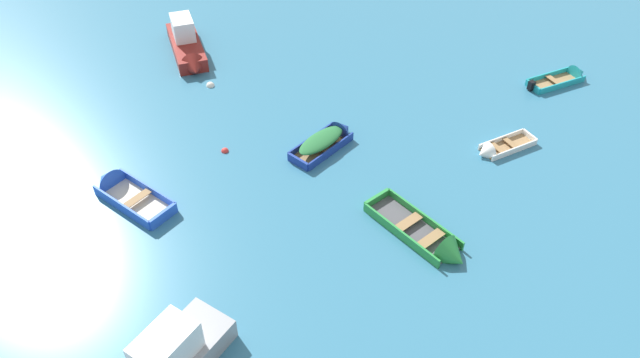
{
  "coord_description": "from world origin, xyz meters",
  "views": [
    {
      "loc": [
        -1.2,
        0.36,
        17.02
      ],
      "look_at": [
        0.0,
        19.47,
        0.15
      ],
      "focal_mm": 33.45,
      "sensor_mm": 36.0,
      "label": 1
    }
  ],
  "objects_px": {
    "motor_launch_maroon_back_row_right": "(187,46)",
    "rowboat_blue_midfield_right": "(119,189)",
    "rowboat_white_center": "(494,150)",
    "rowboat_deep_blue_far_right": "(329,138)",
    "mooring_buoy_central": "(225,151)",
    "mooring_buoy_trailing": "(210,86)",
    "rowboat_green_far_left": "(436,245)",
    "rowboat_turquoise_outer_left": "(568,77)"
  },
  "relations": [
    {
      "from": "motor_launch_maroon_back_row_right",
      "to": "rowboat_blue_midfield_right",
      "type": "bearing_deg",
      "value": -98.49
    },
    {
      "from": "rowboat_white_center",
      "to": "rowboat_deep_blue_far_right",
      "type": "xyz_separation_m",
      "value": [
        -7.43,
        1.13,
        0.17
      ]
    },
    {
      "from": "rowboat_blue_midfield_right",
      "to": "mooring_buoy_central",
      "type": "distance_m",
      "value": 4.94
    },
    {
      "from": "rowboat_white_center",
      "to": "motor_launch_maroon_back_row_right",
      "type": "relative_size",
      "value": 0.55
    },
    {
      "from": "rowboat_deep_blue_far_right",
      "to": "mooring_buoy_trailing",
      "type": "xyz_separation_m",
      "value": [
        -5.88,
        5.31,
        -0.31
      ]
    },
    {
      "from": "mooring_buoy_trailing",
      "to": "mooring_buoy_central",
      "type": "bearing_deg",
      "value": -79.07
    },
    {
      "from": "rowboat_green_far_left",
      "to": "mooring_buoy_trailing",
      "type": "bearing_deg",
      "value": 128.18
    },
    {
      "from": "mooring_buoy_trailing",
      "to": "rowboat_turquoise_outer_left",
      "type": "bearing_deg",
      "value": -1.67
    },
    {
      "from": "rowboat_deep_blue_far_right",
      "to": "mooring_buoy_central",
      "type": "height_order",
      "value": "rowboat_deep_blue_far_right"
    },
    {
      "from": "motor_launch_maroon_back_row_right",
      "to": "mooring_buoy_central",
      "type": "xyz_separation_m",
      "value": [
        2.55,
        -8.85,
        -0.61
      ]
    },
    {
      "from": "rowboat_green_far_left",
      "to": "mooring_buoy_central",
      "type": "xyz_separation_m",
      "value": [
        -8.39,
        6.46,
        -0.19
      ]
    },
    {
      "from": "motor_launch_maroon_back_row_right",
      "to": "mooring_buoy_trailing",
      "type": "height_order",
      "value": "motor_launch_maroon_back_row_right"
    },
    {
      "from": "mooring_buoy_trailing",
      "to": "mooring_buoy_central",
      "type": "distance_m",
      "value": 5.68
    },
    {
      "from": "mooring_buoy_central",
      "to": "rowboat_turquoise_outer_left",
      "type": "bearing_deg",
      "value": 15.69
    },
    {
      "from": "rowboat_deep_blue_far_right",
      "to": "rowboat_blue_midfield_right",
      "type": "bearing_deg",
      "value": -162.9
    },
    {
      "from": "mooring_buoy_trailing",
      "to": "mooring_buoy_central",
      "type": "relative_size",
      "value": 1.26
    },
    {
      "from": "rowboat_green_far_left",
      "to": "rowboat_white_center",
      "type": "relative_size",
      "value": 1.43
    },
    {
      "from": "motor_launch_maroon_back_row_right",
      "to": "mooring_buoy_central",
      "type": "bearing_deg",
      "value": -73.9
    },
    {
      "from": "rowboat_white_center",
      "to": "mooring_buoy_central",
      "type": "distance_m",
      "value": 12.26
    },
    {
      "from": "rowboat_green_far_left",
      "to": "mooring_buoy_trailing",
      "type": "xyz_separation_m",
      "value": [
        -9.46,
        12.04,
        -0.19
      ]
    },
    {
      "from": "rowboat_blue_midfield_right",
      "to": "mooring_buoy_trailing",
      "type": "height_order",
      "value": "rowboat_blue_midfield_right"
    },
    {
      "from": "rowboat_white_center",
      "to": "rowboat_blue_midfield_right",
      "type": "distance_m",
      "value": 16.56
    },
    {
      "from": "rowboat_deep_blue_far_right",
      "to": "mooring_buoy_central",
      "type": "relative_size",
      "value": 9.82
    },
    {
      "from": "rowboat_white_center",
      "to": "rowboat_deep_blue_far_right",
      "type": "bearing_deg",
      "value": 171.38
    },
    {
      "from": "motor_launch_maroon_back_row_right",
      "to": "mooring_buoy_trailing",
      "type": "bearing_deg",
      "value": -65.71
    },
    {
      "from": "rowboat_white_center",
      "to": "rowboat_blue_midfield_right",
      "type": "bearing_deg",
      "value": -174.25
    },
    {
      "from": "rowboat_white_center",
      "to": "rowboat_turquoise_outer_left",
      "type": "xyz_separation_m",
      "value": [
        5.67,
        5.88,
        0.02
      ]
    },
    {
      "from": "rowboat_green_far_left",
      "to": "rowboat_blue_midfield_right",
      "type": "relative_size",
      "value": 1.15
    },
    {
      "from": "motor_launch_maroon_back_row_right",
      "to": "mooring_buoy_trailing",
      "type": "relative_size",
      "value": 13.19
    },
    {
      "from": "mooring_buoy_trailing",
      "to": "rowboat_white_center",
      "type": "bearing_deg",
      "value": -25.8
    },
    {
      "from": "motor_launch_maroon_back_row_right",
      "to": "rowboat_blue_midfield_right",
      "type": "xyz_separation_m",
      "value": [
        -1.7,
        -11.36,
        -0.39
      ]
    },
    {
      "from": "mooring_buoy_central",
      "to": "mooring_buoy_trailing",
      "type": "bearing_deg",
      "value": 100.93
    },
    {
      "from": "rowboat_green_far_left",
      "to": "rowboat_deep_blue_far_right",
      "type": "distance_m",
      "value": 7.62
    },
    {
      "from": "rowboat_deep_blue_far_right",
      "to": "mooring_buoy_trailing",
      "type": "height_order",
      "value": "rowboat_deep_blue_far_right"
    },
    {
      "from": "rowboat_turquoise_outer_left",
      "to": "mooring_buoy_trailing",
      "type": "height_order",
      "value": "rowboat_turquoise_outer_left"
    },
    {
      "from": "rowboat_green_far_left",
      "to": "rowboat_blue_midfield_right",
      "type": "xyz_separation_m",
      "value": [
        -12.64,
        3.94,
        0.03
      ]
    },
    {
      "from": "rowboat_blue_midfield_right",
      "to": "mooring_buoy_trailing",
      "type": "xyz_separation_m",
      "value": [
        3.17,
        8.09,
        -0.22
      ]
    },
    {
      "from": "rowboat_turquoise_outer_left",
      "to": "mooring_buoy_trailing",
      "type": "distance_m",
      "value": 18.99
    },
    {
      "from": "rowboat_deep_blue_far_right",
      "to": "rowboat_green_far_left",
      "type": "bearing_deg",
      "value": -61.97
    },
    {
      "from": "rowboat_green_far_left",
      "to": "rowboat_deep_blue_far_right",
      "type": "bearing_deg",
      "value": 118.03
    },
    {
      "from": "rowboat_green_far_left",
      "to": "mooring_buoy_central",
      "type": "height_order",
      "value": "rowboat_green_far_left"
    },
    {
      "from": "rowboat_white_center",
      "to": "rowboat_blue_midfield_right",
      "type": "xyz_separation_m",
      "value": [
        -16.48,
        -1.66,
        0.08
      ]
    }
  ]
}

